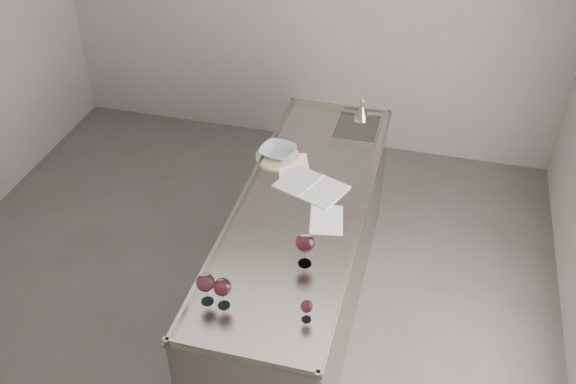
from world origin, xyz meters
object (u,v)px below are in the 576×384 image
(wine_glass_middle, at_px, (222,288))
(wine_funnel, at_px, (362,112))
(counter, at_px, (301,260))
(ceramic_bowl, at_px, (278,152))
(wine_glass_small, at_px, (307,307))
(wine_glass_right, at_px, (305,243))
(wine_glass_left, at_px, (205,283))
(notebook, at_px, (311,186))

(wine_glass_middle, bearing_deg, wine_funnel, 79.56)
(counter, distance_m, ceramic_bowl, 0.73)
(wine_glass_middle, xyz_separation_m, wine_funnel, (0.36, 1.98, -0.07))
(counter, height_order, wine_funnel, wine_funnel)
(wine_glass_small, bearing_deg, counter, 105.00)
(wine_glass_small, bearing_deg, wine_glass_right, 104.62)
(counter, bearing_deg, wine_glass_left, -107.11)
(wine_glass_right, height_order, wine_glass_small, wine_glass_right)
(wine_glass_small, relative_size, wine_funnel, 0.70)
(counter, relative_size, wine_glass_left, 13.15)
(wine_glass_middle, xyz_separation_m, wine_glass_right, (0.32, 0.40, 0.02))
(wine_glass_left, height_order, wine_funnel, wine_glass_left)
(wine_glass_left, distance_m, ceramic_bowl, 1.34)
(counter, xyz_separation_m, ceramic_bowl, (-0.28, 0.44, 0.52))
(wine_glass_small, xyz_separation_m, ceramic_bowl, (-0.51, 1.32, -0.04))
(wine_glass_left, relative_size, notebook, 0.38)
(wine_glass_middle, xyz_separation_m, notebook, (0.20, 1.08, -0.12))
(counter, xyz_separation_m, wine_glass_right, (0.14, -0.50, 0.61))
(wine_glass_left, relative_size, wine_glass_right, 0.89)
(wine_glass_middle, bearing_deg, wine_glass_right, 51.06)
(counter, relative_size, wine_glass_small, 19.22)
(wine_glass_middle, distance_m, wine_glass_right, 0.51)
(counter, relative_size, notebook, 4.99)
(wine_funnel, bearing_deg, counter, -99.43)
(wine_glass_left, xyz_separation_m, ceramic_bowl, (0.00, 1.33, -0.08))
(wine_glass_right, distance_m, wine_funnel, 1.58)
(wine_glass_small, relative_size, notebook, 0.26)
(counter, bearing_deg, wine_glass_right, -74.70)
(wine_glass_middle, relative_size, wine_glass_right, 0.86)
(counter, height_order, notebook, counter)
(wine_glass_right, bearing_deg, wine_glass_small, -75.38)
(wine_glass_right, height_order, ceramic_bowl, wine_glass_right)
(wine_glass_middle, height_order, wine_glass_right, wine_glass_right)
(wine_glass_middle, distance_m, notebook, 1.10)
(ceramic_bowl, bearing_deg, wine_glass_right, -66.33)
(wine_glass_left, height_order, notebook, wine_glass_left)
(wine_glass_middle, height_order, ceramic_bowl, wine_glass_middle)
(wine_glass_middle, bearing_deg, counter, 78.37)
(wine_glass_middle, height_order, wine_funnel, wine_funnel)
(wine_glass_right, relative_size, wine_funnel, 1.16)
(wine_glass_middle, xyz_separation_m, wine_glass_small, (0.42, 0.02, -0.04))
(wine_glass_right, relative_size, wine_glass_small, 1.64)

